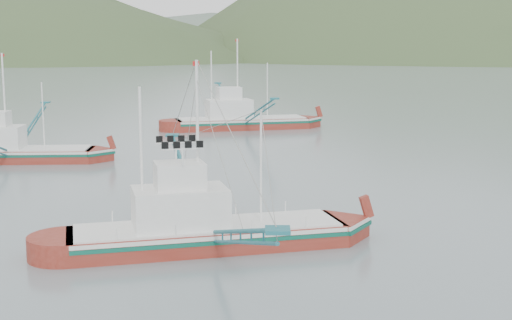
{
  "coord_description": "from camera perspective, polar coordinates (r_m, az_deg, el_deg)",
  "views": [
    {
      "loc": [
        0.36,
        -35.75,
        10.1
      ],
      "look_at": [
        0.0,
        6.0,
        3.2
      ],
      "focal_mm": 50.0,
      "sensor_mm": 36.0,
      "label": 1
    }
  ],
  "objects": [
    {
      "name": "ridge_distant",
      "position": [
        596.57,
        3.38,
        8.39
      ],
      "size": [
        960.0,
        400.0,
        240.0
      ],
      "primitive_type": "ellipsoid",
      "color": "slate",
      "rests_on": "ground"
    },
    {
      "name": "bg_boat_left",
      "position": [
        64.47,
        -19.09,
        1.08
      ],
      "size": [
        13.75,
        24.57,
        9.95
      ],
      "rotation": [
        0.0,
        0.0,
        0.06
      ],
      "color": "maroon",
      "rests_on": "ground"
    },
    {
      "name": "bg_boat_far",
      "position": [
        84.15,
        -1.24,
        3.93
      ],
      "size": [
        16.05,
        27.56,
        11.37
      ],
      "rotation": [
        0.0,
        0.0,
        0.26
      ],
      "color": "maroon",
      "rests_on": "ground"
    },
    {
      "name": "ground",
      "position": [
        37.15,
        -0.08,
        -6.39
      ],
      "size": [
        1200.0,
        1200.0,
        0.0
      ],
      "primitive_type": "plane",
      "color": "slate",
      "rests_on": "ground"
    },
    {
      "name": "main_boat",
      "position": [
        35.35,
        -4.12,
        -4.07
      ],
      "size": [
        14.13,
        24.25,
        10.01
      ],
      "rotation": [
        0.0,
        0.0,
        0.26
      ],
      "color": "maroon",
      "rests_on": "ground"
    }
  ]
}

